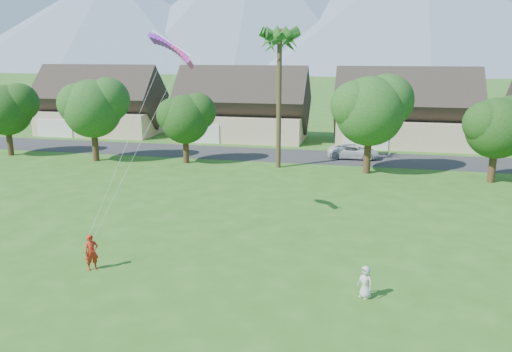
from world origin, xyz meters
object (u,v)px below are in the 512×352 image
(watcher, at_px, (365,282))
(parafoil_kite, at_px, (174,47))
(kite_flyer, at_px, (92,252))
(parked_car, at_px, (353,152))

(watcher, xyz_separation_m, parafoil_kite, (-10.97, 6.44, 9.92))
(kite_flyer, distance_m, watcher, 13.12)
(kite_flyer, height_order, parked_car, kite_flyer)
(watcher, xyz_separation_m, parked_car, (-1.45, 29.51, -0.03))
(parked_car, height_order, parafoil_kite, parafoil_kite)
(watcher, bearing_deg, kite_flyer, -140.90)
(kite_flyer, distance_m, parked_car, 31.69)
(kite_flyer, height_order, parafoil_kite, parafoil_kite)
(watcher, relative_size, parafoil_kite, 0.51)
(watcher, height_order, parafoil_kite, parafoil_kite)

